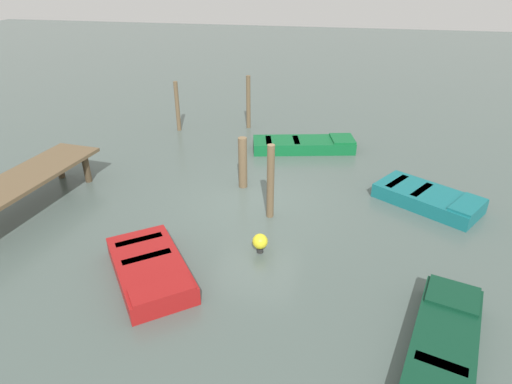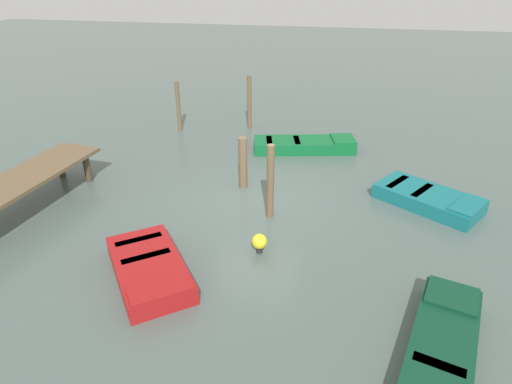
% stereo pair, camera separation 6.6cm
% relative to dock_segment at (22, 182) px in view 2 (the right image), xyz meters
% --- Properties ---
extents(ground_plane, '(80.00, 80.00, 0.00)m').
position_rel_dock_segment_xyz_m(ground_plane, '(1.62, -6.04, -0.82)').
color(ground_plane, '#4C5B56').
extents(dock_segment, '(5.04, 1.87, 0.95)m').
position_rel_dock_segment_xyz_m(dock_segment, '(0.00, 0.00, 0.00)').
color(dock_segment, brown).
rests_on(dock_segment, ground_plane).
extents(rowboat_teal, '(2.63, 3.03, 0.46)m').
position_rel_dock_segment_xyz_m(rowboat_teal, '(2.50, -10.76, -0.61)').
color(rowboat_teal, '#14666B').
rests_on(rowboat_teal, ground_plane).
extents(rowboat_green, '(1.91, 3.76, 0.46)m').
position_rel_dock_segment_xyz_m(rowboat_green, '(5.84, -6.94, -0.61)').
color(rowboat_green, '#0F602D').
rests_on(rowboat_green, ground_plane).
extents(rowboat_red, '(2.89, 2.67, 0.46)m').
position_rel_dock_segment_xyz_m(rowboat_red, '(-2.04, -4.50, -0.61)').
color(rowboat_red, maroon).
rests_on(rowboat_red, ground_plane).
extents(rowboat_dark_green, '(3.93, 2.02, 0.46)m').
position_rel_dock_segment_xyz_m(rowboat_dark_green, '(-3.25, -10.18, -0.61)').
color(rowboat_dark_green, '#0C3823').
rests_on(rowboat_dark_green, ground_plane).
extents(mooring_piling_far_left, '(0.16, 0.16, 1.98)m').
position_rel_dock_segment_xyz_m(mooring_piling_far_left, '(6.94, -1.75, 0.16)').
color(mooring_piling_far_left, brown).
rests_on(mooring_piling_far_left, ground_plane).
extents(mooring_piling_near_left, '(0.17, 0.17, 2.13)m').
position_rel_dock_segment_xyz_m(mooring_piling_near_left, '(7.84, -4.44, 0.24)').
color(mooring_piling_near_left, brown).
rests_on(mooring_piling_near_left, ground_plane).
extents(mooring_piling_mid_left, '(0.19, 0.19, 2.04)m').
position_rel_dock_segment_xyz_m(mooring_piling_mid_left, '(1.00, -6.55, 0.20)').
color(mooring_piling_mid_left, brown).
rests_on(mooring_piling_mid_left, ground_plane).
extents(mooring_piling_center, '(0.26, 0.26, 1.57)m').
position_rel_dock_segment_xyz_m(mooring_piling_center, '(2.55, -5.45, -0.04)').
color(mooring_piling_center, brown).
rests_on(mooring_piling_center, ground_plane).
extents(marker_buoy, '(0.36, 0.36, 0.48)m').
position_rel_dock_segment_xyz_m(marker_buoy, '(-0.66, -6.61, -0.54)').
color(marker_buoy, '#262626').
rests_on(marker_buoy, ground_plane).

